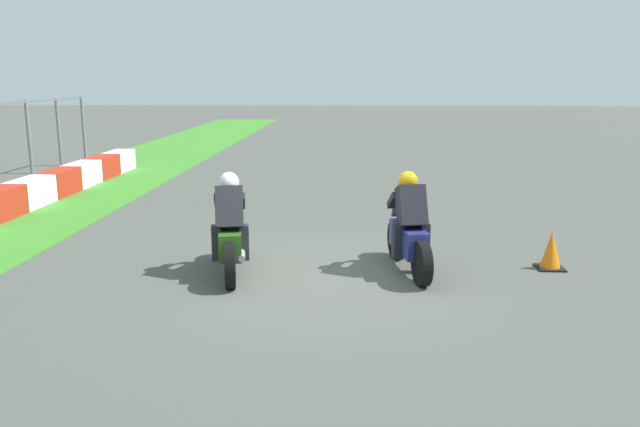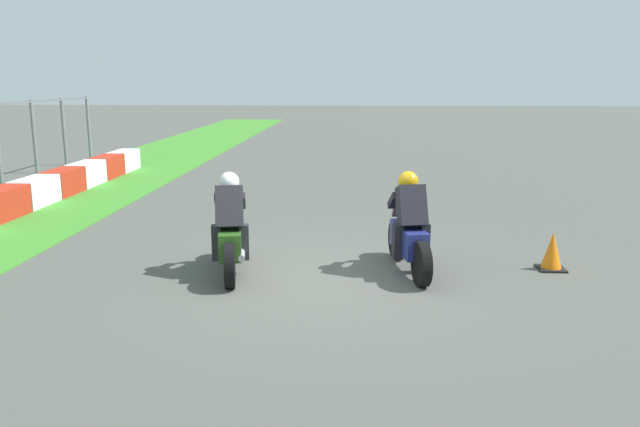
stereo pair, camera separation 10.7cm
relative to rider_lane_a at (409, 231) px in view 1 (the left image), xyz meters
The scene contains 4 objects.
ground_plane 1.48m from the rider_lane_a, 106.32° to the left, with size 120.00×120.00×0.00m, color #4D4F48.
rider_lane_a is the anchor object (origin of this frame).
rider_lane_b 2.66m from the rider_lane_a, 94.90° to the left, with size 2.03×0.61×1.51m.
traffic_cone 2.23m from the rider_lane_a, 84.33° to the right, with size 0.40×0.40×0.58m.
Camera 1 is at (-8.80, -0.39, 2.85)m, focal length 35.25 mm.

